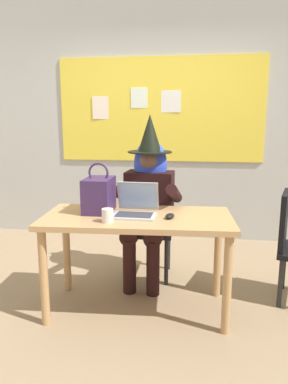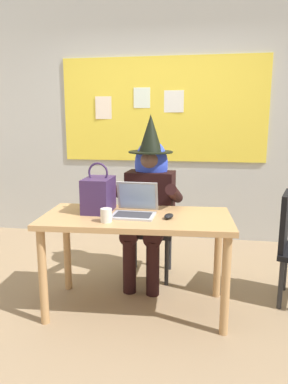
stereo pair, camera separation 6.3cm
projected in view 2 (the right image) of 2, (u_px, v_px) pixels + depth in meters
name	position (u px, v px, depth m)	size (l,w,h in m)	color
ground_plane	(136.00, 305.00, 2.81)	(24.00, 24.00, 0.00)	#937A5B
wall_back_bulletin	(163.00, 118.00, 4.23)	(6.72, 2.00, 2.88)	#B2B2AD
desk_main	(137.00, 229.00, 2.63)	(1.42, 0.73, 0.74)	tan
chair_at_desk	(151.00, 220.00, 3.32)	(0.43, 0.43, 0.91)	black
person_costumed	(149.00, 192.00, 3.15)	(0.62, 0.67, 1.48)	black
laptop	(135.00, 208.00, 2.63)	(0.32, 0.30, 0.23)	#B7B7BC
computer_mouse	(169.00, 216.00, 2.54)	(0.06, 0.10, 0.03)	black
handbag	(99.00, 194.00, 2.71)	(0.20, 0.30, 0.38)	#38234C
coffee_mug	(106.00, 215.00, 2.44)	(0.08, 0.08, 0.10)	silver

